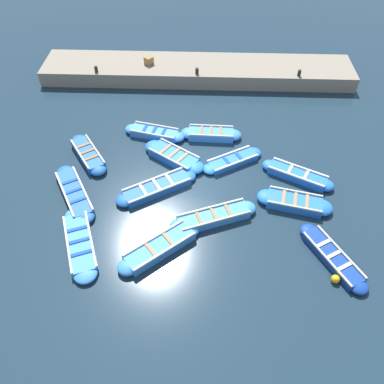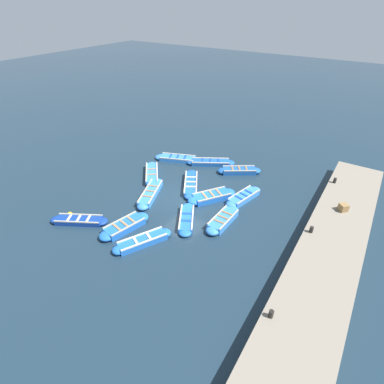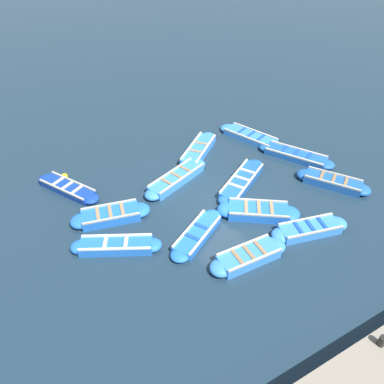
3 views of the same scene
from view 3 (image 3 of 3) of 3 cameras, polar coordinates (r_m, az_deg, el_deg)
The scene contains 16 objects.
ground_plane at distance 16.48m, azimuth 3.99°, elevation -1.22°, with size 120.00×120.00×0.00m, color #1C303F.
boat_outer_left at distance 15.53m, azimuth 17.49°, elevation -5.43°, with size 1.52×3.33×0.43m.
boat_outer_right at distance 19.35m, azimuth 1.00°, elevation 6.36°, with size 2.98×3.39×0.45m.
boat_far_corner at distance 17.37m, azimuth -2.40°, elevation 2.05°, with size 2.08×3.86×0.44m.
boat_drifting at distance 19.73m, azimuth 15.52°, elevation 5.38°, with size 3.78×2.68×0.37m.
boat_stern_in at distance 14.67m, azimuth 0.79°, elevation -6.47°, with size 2.27×3.17×0.35m.
boat_bow_out at distance 20.86m, azimuth 8.88°, elevation 8.32°, with size 3.90×2.24×0.36m.
boat_mid_row at distance 14.48m, azimuth -11.48°, elevation -8.04°, with size 2.20×3.38×0.43m.
boat_end_of_row at distance 17.37m, azimuth 7.60°, elevation 1.64°, with size 2.73×3.78×0.40m.
boat_broadside at distance 13.97m, azimuth 8.61°, elevation -9.68°, with size 0.98×3.19×0.47m.
boat_alongside at distance 18.33m, azimuth 20.66°, elevation 1.44°, with size 3.21×2.52×0.43m.
boat_inner_gap at distance 17.74m, azimuth -18.40°, elevation 0.54°, with size 3.43×2.36×0.37m.
boat_near_quay at distance 15.80m, azimuth 10.07°, elevation -2.95°, with size 2.71×3.35×0.46m.
boat_centre at distance 15.75m, azimuth -12.28°, elevation -3.49°, with size 1.60×3.38×0.46m.
bollard_mid_north at distance 12.08m, azimuth 26.98°, elevation -19.58°, with size 0.20×0.20×0.35m, color black.
buoy_orange_near at distance 18.53m, azimuth -18.84°, elevation 2.25°, with size 0.32×0.32×0.32m, color #EAB214.
Camera 3 is at (-10.45, 7.12, 10.57)m, focal length 35.00 mm.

